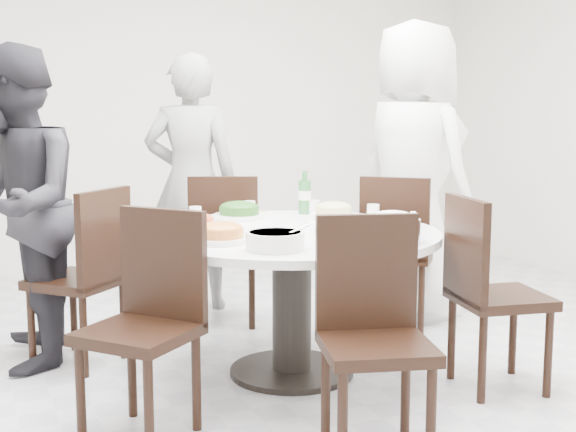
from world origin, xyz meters
name	(u,v)px	position (x,y,z in m)	size (l,w,h in m)	color
floor	(290,376)	(0.00, 0.00, 0.00)	(6.00, 6.00, 0.01)	silver
wall_back	(148,100)	(0.00, 3.00, 1.40)	(6.00, 0.01, 2.80)	white
dining_table	(292,303)	(0.03, 0.03, 0.38)	(1.50, 1.50, 0.75)	white
chair_ne	(399,250)	(1.00, 0.62, 0.47)	(0.42, 0.42, 0.95)	black
chair_n	(225,249)	(0.02, 1.09, 0.47)	(0.42, 0.42, 0.95)	black
chair_nw	(77,277)	(-0.96, 0.64, 0.47)	(0.42, 0.42, 0.95)	black
chair_sw	(138,328)	(-0.87, -0.44, 0.47)	(0.42, 0.42, 0.95)	black
chair_s	(377,342)	(-0.05, -0.99, 0.47)	(0.42, 0.42, 0.95)	black
chair_se	(500,294)	(0.88, -0.54, 0.47)	(0.42, 0.42, 0.95)	black
diner_right	(414,171)	(1.20, 0.78, 0.95)	(0.93, 0.61, 1.90)	white
diner_middle	(191,183)	(-0.06, 1.54, 0.85)	(0.62, 0.41, 1.71)	black
diner_left	(16,208)	(-1.24, 0.72, 0.85)	(0.82, 0.64, 1.70)	black
dish_greens	(239,212)	(-0.08, 0.53, 0.79)	(0.28, 0.28, 0.07)	white
dish_pale	(334,212)	(0.41, 0.33, 0.78)	(0.26, 0.26, 0.07)	white
dish_orange	(195,225)	(-0.43, 0.22, 0.78)	(0.24, 0.24, 0.06)	white
dish_redbrown	(388,224)	(0.47, -0.16, 0.79)	(0.28, 0.28, 0.07)	white
dish_tofu	(221,235)	(-0.41, -0.13, 0.79)	(0.28, 0.28, 0.07)	white
rice_bowl	(392,231)	(0.33, -0.45, 0.81)	(0.26, 0.26, 0.11)	silver
soup_bowl	(275,241)	(-0.24, -0.40, 0.79)	(0.26, 0.26, 0.08)	white
beverage_bottle	(305,192)	(0.33, 0.57, 0.87)	(0.07, 0.07, 0.25)	#2B6C33
tea_cups	(250,208)	(0.02, 0.64, 0.79)	(0.07, 0.07, 0.08)	white
chopsticks	(245,212)	(0.02, 0.71, 0.76)	(0.24, 0.04, 0.01)	tan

